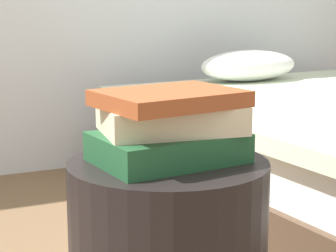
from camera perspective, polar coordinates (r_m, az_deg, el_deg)
book_forest at (r=1.25m, az=0.13°, el=-1.95°), size 0.31×0.23×0.06m
book_cream at (r=1.24m, az=0.30°, el=0.74°), size 0.30×0.22×0.06m
book_rust at (r=1.22m, az=0.33°, el=2.62°), size 0.30×0.24×0.03m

